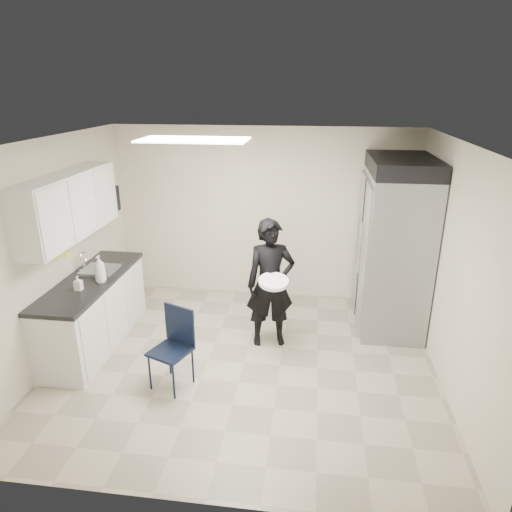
# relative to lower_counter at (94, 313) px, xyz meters

# --- Properties ---
(floor) EXTENTS (4.50, 4.50, 0.00)m
(floor) POSITION_rel_lower_counter_xyz_m (1.95, -0.20, -0.43)
(floor) COLOR tan
(floor) RESTS_ON ground
(ceiling) EXTENTS (4.50, 4.50, 0.00)m
(ceiling) POSITION_rel_lower_counter_xyz_m (1.95, -0.20, 2.17)
(ceiling) COLOR white
(ceiling) RESTS_ON back_wall
(back_wall) EXTENTS (4.50, 0.00, 4.50)m
(back_wall) POSITION_rel_lower_counter_xyz_m (1.95, 1.80, 0.87)
(back_wall) COLOR beige
(back_wall) RESTS_ON floor
(left_wall) EXTENTS (0.00, 4.00, 4.00)m
(left_wall) POSITION_rel_lower_counter_xyz_m (-0.30, -0.20, 0.87)
(left_wall) COLOR beige
(left_wall) RESTS_ON floor
(right_wall) EXTENTS (0.00, 4.00, 4.00)m
(right_wall) POSITION_rel_lower_counter_xyz_m (4.20, -0.20, 0.87)
(right_wall) COLOR beige
(right_wall) RESTS_ON floor
(ceiling_panel) EXTENTS (1.20, 0.60, 0.02)m
(ceiling_panel) POSITION_rel_lower_counter_xyz_m (1.35, 0.20, 2.14)
(ceiling_panel) COLOR white
(ceiling_panel) RESTS_ON ceiling
(lower_counter) EXTENTS (0.60, 1.90, 0.86)m
(lower_counter) POSITION_rel_lower_counter_xyz_m (0.00, 0.00, 0.00)
(lower_counter) COLOR silver
(lower_counter) RESTS_ON floor
(countertop) EXTENTS (0.64, 1.95, 0.05)m
(countertop) POSITION_rel_lower_counter_xyz_m (0.00, 0.00, 0.46)
(countertop) COLOR black
(countertop) RESTS_ON lower_counter
(sink) EXTENTS (0.42, 0.40, 0.14)m
(sink) POSITION_rel_lower_counter_xyz_m (0.02, 0.25, 0.44)
(sink) COLOR gray
(sink) RESTS_ON countertop
(faucet) EXTENTS (0.02, 0.02, 0.24)m
(faucet) POSITION_rel_lower_counter_xyz_m (-0.18, 0.25, 0.59)
(faucet) COLOR silver
(faucet) RESTS_ON countertop
(upper_cabinets) EXTENTS (0.35, 1.80, 0.75)m
(upper_cabinets) POSITION_rel_lower_counter_xyz_m (-0.13, 0.00, 1.40)
(upper_cabinets) COLOR silver
(upper_cabinets) RESTS_ON left_wall
(towel_dispenser) EXTENTS (0.22, 0.30, 0.35)m
(towel_dispenser) POSITION_rel_lower_counter_xyz_m (-0.19, 1.15, 1.19)
(towel_dispenser) COLOR black
(towel_dispenser) RESTS_ON left_wall
(notice_sticker_left) EXTENTS (0.00, 0.12, 0.07)m
(notice_sticker_left) POSITION_rel_lower_counter_xyz_m (-0.29, -0.10, 0.79)
(notice_sticker_left) COLOR yellow
(notice_sticker_left) RESTS_ON left_wall
(notice_sticker_right) EXTENTS (0.00, 0.12, 0.07)m
(notice_sticker_right) POSITION_rel_lower_counter_xyz_m (-0.29, 0.10, 0.75)
(notice_sticker_right) COLOR yellow
(notice_sticker_right) RESTS_ON left_wall
(commercial_fridge) EXTENTS (0.80, 1.35, 2.10)m
(commercial_fridge) POSITION_rel_lower_counter_xyz_m (3.78, 1.07, 0.62)
(commercial_fridge) COLOR gray
(commercial_fridge) RESTS_ON floor
(fridge_compressor) EXTENTS (0.80, 1.35, 0.20)m
(fridge_compressor) POSITION_rel_lower_counter_xyz_m (3.78, 1.07, 1.77)
(fridge_compressor) COLOR black
(fridge_compressor) RESTS_ON commercial_fridge
(folding_chair) EXTENTS (0.51, 0.51, 0.88)m
(folding_chair) POSITION_rel_lower_counter_xyz_m (1.23, -0.74, 0.01)
(folding_chair) COLOR black
(folding_chair) RESTS_ON floor
(man_tuxedo) EXTENTS (0.68, 0.54, 1.65)m
(man_tuxedo) POSITION_rel_lower_counter_xyz_m (2.21, 0.32, 0.39)
(man_tuxedo) COLOR black
(man_tuxedo) RESTS_ON floor
(bucket_lid) EXTENTS (0.44, 0.44, 0.04)m
(bucket_lid) POSITION_rel_lower_counter_xyz_m (2.27, 0.08, 0.53)
(bucket_lid) COLOR silver
(bucket_lid) RESTS_ON man_tuxedo
(soap_bottle_a) EXTENTS (0.14, 0.14, 0.34)m
(soap_bottle_a) POSITION_rel_lower_counter_xyz_m (0.20, -0.08, 0.65)
(soap_bottle_a) COLOR silver
(soap_bottle_a) RESTS_ON countertop
(soap_bottle_b) EXTENTS (0.08, 0.08, 0.17)m
(soap_bottle_b) POSITION_rel_lower_counter_xyz_m (0.04, -0.33, 0.57)
(soap_bottle_b) COLOR #AAAAB6
(soap_bottle_b) RESTS_ON countertop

